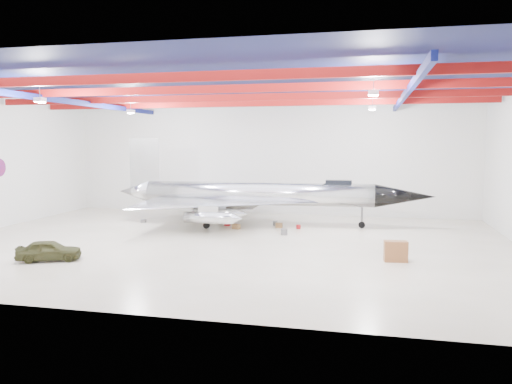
# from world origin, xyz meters

# --- Properties ---
(floor) EXTENTS (40.00, 40.00, 0.00)m
(floor) POSITION_xyz_m (0.00, 0.00, 0.00)
(floor) COLOR #BEB397
(floor) RESTS_ON ground
(wall_back) EXTENTS (40.00, 0.00, 40.00)m
(wall_back) POSITION_xyz_m (0.00, 15.00, 5.50)
(wall_back) COLOR silver
(wall_back) RESTS_ON floor
(ceiling) EXTENTS (40.00, 40.00, 0.00)m
(ceiling) POSITION_xyz_m (0.00, 0.00, 11.00)
(ceiling) COLOR #0A0F38
(ceiling) RESTS_ON wall_back
(ceiling_structure) EXTENTS (39.50, 29.50, 1.08)m
(ceiling_structure) POSITION_xyz_m (0.00, 0.00, 10.32)
(ceiling_structure) COLOR maroon
(ceiling_structure) RESTS_ON ceiling
(jet_aircraft) EXTENTS (27.21, 16.25, 7.42)m
(jet_aircraft) POSITION_xyz_m (0.60, 7.90, 2.43)
(jet_aircraft) COLOR silver
(jet_aircraft) RESTS_ON floor
(jeep) EXTENTS (3.98, 2.87, 1.26)m
(jeep) POSITION_xyz_m (-8.79, -7.42, 0.63)
(jeep) COLOR #37391C
(jeep) RESTS_ON floor
(desk) EXTENTS (1.42, 0.82, 1.24)m
(desk) POSITION_xyz_m (11.52, -3.06, 0.62)
(desk) COLOR brown
(desk) RESTS_ON floor
(toolbox_red) EXTENTS (0.52, 0.47, 0.29)m
(toolbox_red) POSITION_xyz_m (-1.82, 7.02, 0.15)
(toolbox_red) COLOR maroon
(toolbox_red) RESTS_ON floor
(engine_drum) EXTENTS (0.66, 0.66, 0.46)m
(engine_drum) POSITION_xyz_m (3.61, 3.92, 0.23)
(engine_drum) COLOR #59595B
(engine_drum) RESTS_ON floor
(parts_bin) EXTENTS (0.59, 0.48, 0.39)m
(parts_bin) POSITION_xyz_m (2.65, 7.08, 0.19)
(parts_bin) COLOR olive
(parts_bin) RESTS_ON floor
(crate_small) EXTENTS (0.50, 0.43, 0.30)m
(crate_small) POSITION_xyz_m (-9.54, 6.97, 0.15)
(crate_small) COLOR #59595B
(crate_small) RESTS_ON floor
(tool_chest) EXTENTS (0.49, 0.49, 0.34)m
(tool_chest) POSITION_xyz_m (4.31, 6.82, 0.17)
(tool_chest) COLOR maroon
(tool_chest) RESTS_ON floor
(oil_barrel) EXTENTS (0.68, 0.61, 0.40)m
(oil_barrel) POSITION_xyz_m (-0.67, 5.65, 0.20)
(oil_barrel) COLOR olive
(oil_barrel) RESTS_ON floor
(spares_box) EXTENTS (0.45, 0.45, 0.36)m
(spares_box) POSITION_xyz_m (2.13, 8.10, 0.18)
(spares_box) COLOR #59595B
(spares_box) RESTS_ON floor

